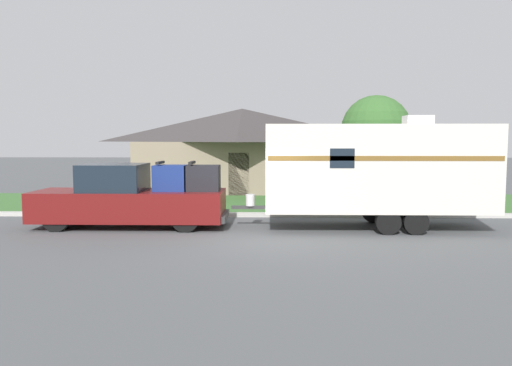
% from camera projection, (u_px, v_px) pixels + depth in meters
% --- Properties ---
extents(ground_plane, '(120.00, 120.00, 0.00)m').
position_uv_depth(ground_plane, '(258.00, 237.00, 14.03)').
color(ground_plane, '#515456').
extents(curb_strip, '(80.00, 0.30, 0.14)m').
position_uv_depth(curb_strip, '(260.00, 215.00, 17.75)').
color(curb_strip, beige).
rests_on(curb_strip, ground_plane).
extents(lawn_strip, '(80.00, 7.00, 0.03)m').
position_uv_depth(lawn_strip, '(262.00, 203.00, 21.39)').
color(lawn_strip, '#3D6B33').
rests_on(lawn_strip, ground_plane).
extents(house_across_street, '(11.35, 7.51, 4.41)m').
position_uv_depth(house_across_street, '(242.00, 148.00, 27.42)').
color(house_across_street, gray).
rests_on(house_across_street, ground_plane).
extents(pickup_truck, '(6.00, 1.92, 2.07)m').
position_uv_depth(pickup_truck, '(132.00, 198.00, 15.60)').
color(pickup_truck, black).
rests_on(pickup_truck, ground_plane).
extents(travel_trailer, '(7.89, 2.38, 3.47)m').
position_uv_depth(travel_trailer, '(377.00, 168.00, 15.33)').
color(travel_trailer, black).
rests_on(travel_trailer, ground_plane).
extents(mailbox, '(0.48, 0.20, 1.34)m').
position_uv_depth(mailbox, '(391.00, 185.00, 18.65)').
color(mailbox, brown).
rests_on(mailbox, ground_plane).
extents(tree_in_yard, '(2.86, 2.86, 4.56)m').
position_uv_depth(tree_in_yard, '(376.00, 130.00, 20.61)').
color(tree_in_yard, brown).
rests_on(tree_in_yard, ground_plane).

